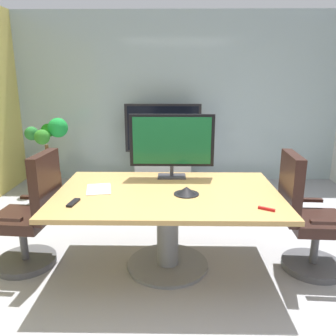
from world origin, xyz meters
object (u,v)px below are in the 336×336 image
Objects in this scene: potted_plant at (49,153)px; conference_phone at (186,191)px; office_chair_right at (307,223)px; wall_display_unit at (163,158)px; tv_monitor at (172,142)px; conference_table at (168,210)px; office_chair_left at (31,220)px; remote_control at (73,203)px.

conference_phone is at bearing -47.42° from potted_plant.
office_chair_right is 2.88m from wall_display_unit.
office_chair_right is 0.83× the size of wall_display_unit.
office_chair_right is 1.46m from tv_monitor.
conference_phone is at bearing -22.67° from conference_table.
potted_plant is at bearing 132.58° from conference_phone.
office_chair_left is 1.51m from tv_monitor.
remote_control is at bearing -66.25° from potted_plant.
wall_display_unit reaches higher than remote_control.
remote_control is at bearing 101.26° from office_chair_right.
conference_table is 1.81× the size of office_chair_left.
conference_table is at bearing -48.99° from potted_plant.
office_chair_left is at bearing -114.46° from wall_display_unit.
office_chair_left is 0.66m from remote_control.
office_chair_right is at bearing -34.35° from potted_plant.
conference_phone reaches higher than remote_control.
office_chair_right is at bearing 2.70° from conference_phone.
potted_plant is at bearing 138.69° from tv_monitor.
conference_table is at bearing -87.39° from wall_display_unit.
conference_phone is at bearing 91.62° from office_chair_left.
wall_display_unit is (-1.37, 2.53, -0.01)m from office_chair_right.
wall_display_unit is at bearing 92.61° from conference_table.
office_chair_right is 3.71m from potted_plant.
wall_display_unit reaches higher than office_chair_right.
office_chair_right is 1.14m from conference_phone.
office_chair_left is at bearing -75.21° from potted_plant.
office_chair_left is 2.76m from wall_display_unit.
conference_table is 2.52m from wall_display_unit.
office_chair_right reaches higher than conference_phone.
conference_table is 0.27m from conference_phone.
tv_monitor is at bearing 113.92° from office_chair_left.
office_chair_right is (1.26, -0.02, -0.11)m from conference_table.
office_chair_right is 0.95× the size of potted_plant.
office_chair_left is 1.46m from conference_phone.
remote_control reaches higher than conference_table.
tv_monitor is (-1.22, 0.48, 0.64)m from office_chair_right.
conference_table is 1.81× the size of office_chair_right.
conference_table is 2.35× the size of tv_monitor.
office_chair_right is at bearing -21.28° from tv_monitor.
remote_control is at bearing -136.01° from tv_monitor.
office_chair_left and office_chair_right have the same top height.
office_chair_right is 4.95× the size of conference_phone.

